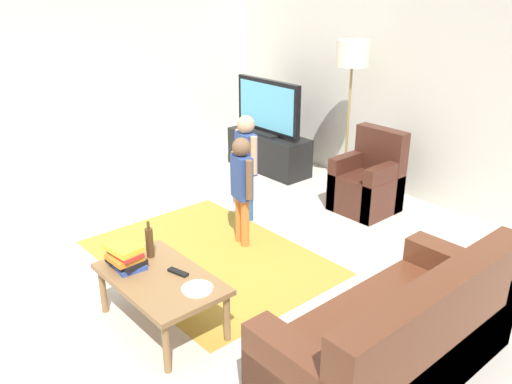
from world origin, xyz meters
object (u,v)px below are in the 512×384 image
(armchair, at_px, (369,184))
(floor_lamp, at_px, (352,62))
(tv, at_px, (268,108))
(book_stack, at_px, (126,257))
(tv_stand, at_px, (269,152))
(tv_remote, at_px, (178,272))
(plate, at_px, (197,289))
(couch, at_px, (401,342))
(bottle, at_px, (150,242))
(child_center, at_px, (242,182))
(coffee_table, at_px, (161,282))
(child_near_tv, at_px, (246,158))

(armchair, bearing_deg, floor_lamp, 159.15)
(tv, bearing_deg, book_stack, -59.85)
(tv_stand, bearing_deg, tv_remote, -53.36)
(tv_stand, height_order, plate, tv_stand)
(tv_remote, distance_m, plate, 0.27)
(tv_stand, relative_size, armchair, 1.33)
(couch, height_order, bottle, couch)
(child_center, bearing_deg, plate, -51.51)
(book_stack, bearing_deg, floor_lamp, 100.04)
(tv_stand, height_order, coffee_table, tv_stand)
(book_stack, bearing_deg, couch, 28.28)
(book_stack, bearing_deg, child_near_tv, 112.94)
(armchair, height_order, bottle, armchair)
(bottle, relative_size, tv_remote, 1.74)
(couch, height_order, coffee_table, couch)
(coffee_table, bearing_deg, bottle, 161.57)
(bottle, distance_m, plate, 0.63)
(bottle, bearing_deg, child_center, 105.10)
(floor_lamp, height_order, plate, floor_lamp)
(plate, bearing_deg, child_near_tv, 130.59)
(coffee_table, distance_m, plate, 0.34)
(armchair, bearing_deg, book_stack, -88.86)
(armchair, distance_m, floor_lamp, 1.36)
(armchair, distance_m, coffee_table, 2.88)
(floor_lamp, relative_size, child_near_tv, 1.58)
(couch, bearing_deg, tv_remote, -153.69)
(armchair, distance_m, book_stack, 2.99)
(tv, relative_size, armchair, 1.22)
(armchair, bearing_deg, couch, -48.11)
(floor_lamp, distance_m, coffee_table, 3.38)
(bottle, bearing_deg, tv_stand, 121.53)
(floor_lamp, relative_size, coffee_table, 1.78)
(child_near_tv, distance_m, book_stack, 1.97)
(child_near_tv, height_order, book_stack, child_near_tv)
(child_near_tv, height_order, plate, child_near_tv)
(child_near_tv, relative_size, coffee_table, 1.13)
(bottle, bearing_deg, child_near_tv, 115.02)
(tv, xyz_separation_m, plate, (2.34, -2.78, -0.42))
(couch, distance_m, tv_remote, 1.61)
(coffee_table, relative_size, plate, 4.55)
(tv_remote, relative_size, plate, 0.77)
(child_near_tv, relative_size, book_stack, 3.72)
(child_near_tv, bearing_deg, tv_remote, -55.18)
(armchair, xyz_separation_m, child_center, (-0.28, -1.58, 0.35))
(armchair, distance_m, child_center, 1.65)
(tv, xyz_separation_m, coffee_table, (2.02, -2.88, -0.48))
(tv_remote, bearing_deg, plate, -18.56)
(tv, relative_size, child_near_tv, 0.97)
(tv_stand, xyz_separation_m, plate, (2.34, -2.80, 0.18))
(armchair, height_order, child_near_tv, child_near_tv)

